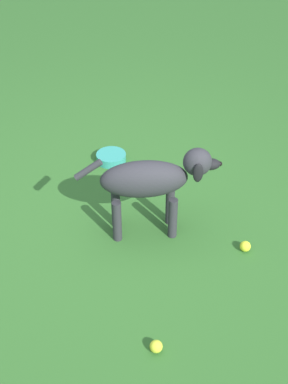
% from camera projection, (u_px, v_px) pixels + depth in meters
% --- Properties ---
extents(ground, '(14.00, 14.00, 0.00)m').
position_uv_depth(ground, '(121.00, 224.00, 3.61)').
color(ground, '#2D6026').
extents(dog, '(0.86, 0.29, 0.59)m').
position_uv_depth(dog, '(153.00, 180.00, 3.33)').
color(dog, '#2D2D33').
rests_on(dog, ground).
extents(tennis_ball_0, '(0.07, 0.07, 0.07)m').
position_uv_depth(tennis_ball_0, '(245.00, 246.00, 3.40)').
color(tennis_ball_0, yellow).
rests_on(tennis_ball_0, ground).
extents(tennis_ball_1, '(0.07, 0.07, 0.07)m').
position_uv_depth(tennis_ball_1, '(156.00, 346.00, 2.81)').
color(tennis_ball_1, '#CAD633').
rests_on(tennis_ball_1, ground).
extents(water_bowl, '(0.22, 0.22, 0.06)m').
position_uv_depth(water_bowl, '(111.00, 157.00, 4.17)').
color(water_bowl, teal).
rests_on(water_bowl, ground).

